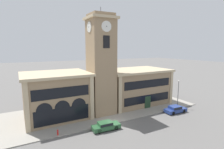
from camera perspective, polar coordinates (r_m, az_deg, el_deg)
The scene contains 10 objects.
ground_plane at distance 31.11m, azimuth 1.17°, elevation -15.75°, with size 300.00×300.00×0.00m, color #605E5B.
sidewalk_kerb at distance 37.08m, azimuth -4.50°, elevation -11.51°, with size 41.96×14.51×0.15m.
clock_tower at distance 33.46m, azimuth -3.55°, elevation 3.03°, with size 5.22×5.22×20.26m.
town_hall_left_wing at distance 34.13m, azimuth -17.68°, elevation -6.41°, with size 11.83×9.85×8.38m.
town_hall_right_wing at distance 41.25m, azimuth 7.56°, elevation -3.79°, with size 15.12×9.85×7.95m.
parked_car_near at distance 28.78m, azimuth -2.06°, elevation -16.32°, with size 4.59×1.97×1.33m.
parked_car_mid at distance 37.83m, azimuth 19.96°, elevation -10.56°, with size 4.67×2.12×1.38m.
street_lamp at distance 40.09m, azimuth 20.84°, elevation -4.62°, with size 0.36×0.36×5.93m.
bollard at distance 38.77m, azimuth 18.16°, elevation -10.09°, with size 0.18×0.18×1.06m.
fire_hydrant at distance 28.19m, azimuth -17.29°, elevation -17.60°, with size 0.22×0.22×0.87m.
Camera 1 is at (-14.06, -24.57, 12.89)m, focal length 28.00 mm.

